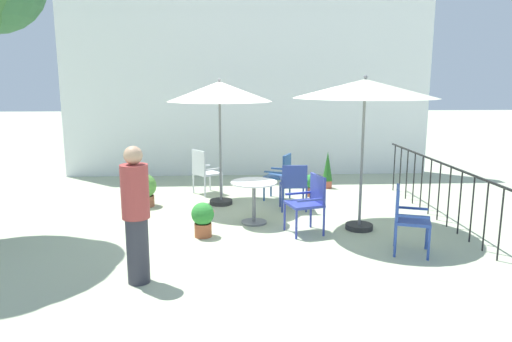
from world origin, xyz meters
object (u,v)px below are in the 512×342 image
patio_umbrella_0 (365,90)px  potted_plant_2 (311,184)px  potted_plant_0 (203,218)px  potted_plant_3 (144,189)px  patio_chair_0 (294,183)px  standing_person (136,214)px  patio_umbrella_1 (219,93)px  potted_plant_1 (328,170)px  patio_chair_1 (309,199)px  patio_chair_4 (204,169)px  patio_chair_2 (281,173)px  cafe_table_0 (254,194)px  patio_chair_3 (406,215)px

patio_umbrella_0 → potted_plant_2: bearing=100.5°
potted_plant_0 → potted_plant_3: bearing=123.4°
patio_chair_0 → standing_person: standing_person is taller
patio_umbrella_1 → potted_plant_0: 2.67m
potted_plant_1 → potted_plant_3: size_ratio=1.31×
potted_plant_0 → potted_plant_2: 3.22m
patio_chair_1 → potted_plant_3: patio_chair_1 is taller
potted_plant_1 → patio_chair_4: bearing=-170.4°
patio_chair_0 → patio_chair_2: (-0.15, 0.79, 0.02)m
potted_plant_1 → cafe_table_0: bearing=-124.6°
patio_chair_0 → potted_plant_0: size_ratio=1.62×
patio_chair_3 → potted_plant_2: 3.38m
patio_chair_0 → patio_umbrella_1: bearing=158.1°
patio_chair_2 → potted_plant_0: patio_chair_2 is taller
patio_umbrella_0 → patio_chair_2: bearing=118.9°
patio_chair_0 → patio_chair_4: bearing=141.7°
patio_chair_2 → potted_plant_3: (-2.64, -0.35, -0.21)m
potted_plant_2 → standing_person: (-2.75, -4.09, 0.58)m
potted_plant_1 → standing_person: 5.83m
patio_chair_1 → patio_chair_4: patio_chair_4 is taller
potted_plant_1 → potted_plant_3: bearing=-160.2°
patio_chair_1 → patio_umbrella_0: bearing=8.9°
cafe_table_0 → potted_plant_0: cafe_table_0 is taller
patio_umbrella_0 → cafe_table_0: bearing=166.4°
cafe_table_0 → potted_plant_1: size_ratio=0.94×
patio_chair_0 → patio_chair_3: bearing=-60.3°
cafe_table_0 → patio_chair_4: 2.30m
patio_umbrella_0 → patio_chair_4: (-2.64, 2.50, -1.68)m
potted_plant_2 → patio_chair_3: bearing=-77.0°
cafe_table_0 → potted_plant_2: bearing=54.8°
patio_chair_4 → potted_plant_0: 2.76m
patio_umbrella_0 → patio_chair_3: bearing=-72.1°
patio_chair_4 → patio_chair_1: bearing=-55.8°
patio_umbrella_0 → potted_plant_1: (0.08, 2.96, -1.80)m
cafe_table_0 → patio_chair_3: bearing=-36.1°
patio_chair_4 → potted_plant_2: size_ratio=2.04×
potted_plant_1 → patio_chair_0: bearing=-118.8°
cafe_table_0 → patio_chair_2: patio_chair_2 is taller
patio_chair_2 → potted_plant_0: (-1.43, -2.18, -0.25)m
standing_person → patio_umbrella_0: bearing=30.7°
patio_chair_3 → potted_plant_1: bearing=93.8°
patio_chair_0 → patio_chair_3: 2.56m
patio_umbrella_1 → patio_chair_3: size_ratio=2.58×
patio_chair_3 → potted_plant_0: 2.97m
patio_chair_1 → potted_plant_3: 3.35m
patio_chair_1 → potted_plant_1: size_ratio=1.11×
patio_umbrella_0 → patio_chair_0: size_ratio=2.82×
patio_umbrella_0 → potted_plant_3: (-3.71, 1.60, -1.88)m
potted_plant_1 → potted_plant_2: 0.91m
patio_chair_2 → patio_chair_3: (1.42, -3.02, -0.00)m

